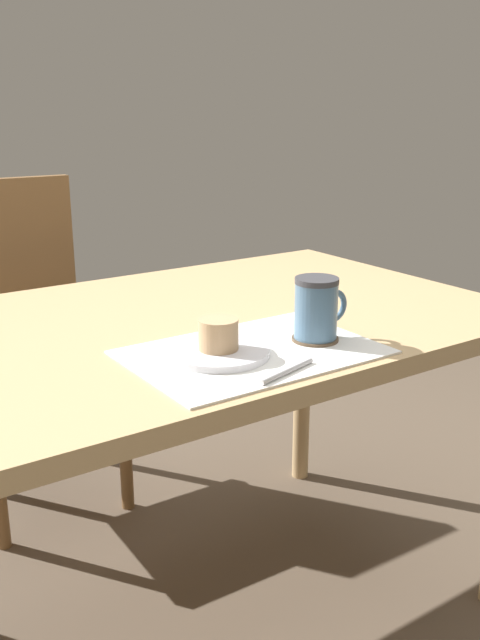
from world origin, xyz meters
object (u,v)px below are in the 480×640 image
at_px(pastry_plate, 219,352).
at_px(wooden_chair, 26,332).
at_px(dining_table, 201,350).
at_px(pastry, 218,334).
at_px(coffee_mug, 317,308).

bearing_deg(pastry_plate, wooden_chair, 91.47).
height_order(dining_table, pastry, pastry).
distance_m(dining_table, pastry_plate, 0.26).
bearing_deg(pastry_plate, pastry, 0.00).
relative_size(wooden_chair, pastry, 13.48).
distance_m(wooden_chair, pastry, 1.02).
height_order(pastry_plate, pastry, pastry).
relative_size(pastry_plate, pastry, 2.56).
bearing_deg(wooden_chair, pastry, 92.97).
xyz_separation_m(dining_table, coffee_mug, (0.09, -0.26, 0.14)).
distance_m(dining_table, coffee_mug, 0.30).
relative_size(dining_table, coffee_mug, 11.17).
xyz_separation_m(dining_table, pastry, (-0.10, -0.23, 0.11)).
relative_size(wooden_chair, pastry_plate, 5.26).
bearing_deg(coffee_mug, pastry, 171.48).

